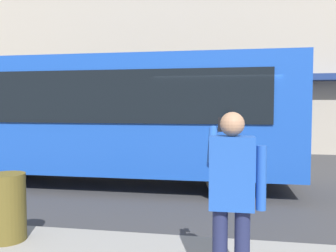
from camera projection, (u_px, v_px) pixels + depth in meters
ground_plane at (217, 188)px, 8.13m from camera, size 60.00×60.00×0.00m
building_facade_far at (224, 8)px, 14.48m from camera, size 28.00×1.55×12.00m
red_bus at (106, 115)px, 8.57m from camera, size 9.05×2.54×3.08m
pedestrian_photographer at (232, 190)px, 3.18m from camera, size 0.53×0.52×1.70m
rubbish_bin at (7, 207)px, 4.55m from camera, size 0.48×0.48×0.88m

